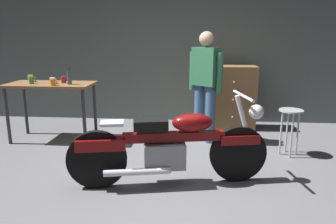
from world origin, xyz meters
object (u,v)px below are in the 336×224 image
(person_standing, at_px, (205,82))
(mug_red_diner, at_px, (64,80))
(shop_stool, at_px, (290,120))
(wooden_dresser, at_px, (232,97))
(mug_orange_travel, at_px, (53,82))
(bottle, at_px, (69,78))
(motorcycle, at_px, (171,146))
(mug_white_ceramic, at_px, (53,81))
(mug_green_speckled, at_px, (31,80))
(mug_yellow_tall, at_px, (31,78))

(person_standing, xyz_separation_m, mug_red_diner, (-2.17, -0.08, 0.03))
(shop_stool, distance_m, wooden_dresser, 1.44)
(person_standing, bearing_deg, wooden_dresser, -87.56)
(person_standing, height_order, mug_orange_travel, person_standing)
(shop_stool, xyz_separation_m, bottle, (-3.15, 0.29, 0.50))
(motorcycle, bearing_deg, bottle, 129.77)
(mug_orange_travel, relative_size, bottle, 0.46)
(mug_white_ceramic, relative_size, bottle, 0.46)
(person_standing, relative_size, mug_white_ceramic, 15.20)
(shop_stool, bearing_deg, wooden_dresser, 116.38)
(mug_green_speckled, bearing_deg, mug_white_ceramic, 7.81)
(mug_white_ceramic, bearing_deg, bottle, -9.90)
(mug_white_ceramic, relative_size, mug_orange_travel, 0.99)
(bottle, bearing_deg, wooden_dresser, 21.73)
(motorcycle, xyz_separation_m, mug_white_ceramic, (-1.89, 1.36, 0.50))
(shop_stool, distance_m, mug_orange_travel, 3.38)
(mug_orange_travel, bearing_deg, motorcycle, -33.01)
(mug_white_ceramic, distance_m, mug_orange_travel, 0.21)
(shop_stool, xyz_separation_m, mug_orange_travel, (-3.35, 0.15, 0.45))
(mug_red_diner, relative_size, mug_white_ceramic, 0.97)
(person_standing, distance_m, wooden_dresser, 1.00)
(shop_stool, bearing_deg, mug_yellow_tall, 172.25)
(mug_yellow_tall, height_order, mug_white_ceramic, mug_yellow_tall)
(person_standing, bearing_deg, motorcycle, 109.79)
(mug_red_diner, xyz_separation_m, mug_orange_travel, (-0.05, -0.28, -0.00))
(mug_orange_travel, bearing_deg, mug_red_diner, 80.53)
(shop_stool, bearing_deg, motorcycle, -146.54)
(motorcycle, distance_m, bottle, 2.15)
(mug_yellow_tall, bearing_deg, mug_green_speckled, -60.71)
(mug_green_speckled, bearing_deg, bottle, -0.64)
(person_standing, distance_m, bottle, 2.03)
(mug_white_ceramic, height_order, mug_orange_travel, mug_orange_travel)
(person_standing, height_order, wooden_dresser, person_standing)
(shop_stool, height_order, mug_red_diner, mug_red_diner)
(shop_stool, bearing_deg, mug_red_diner, 172.60)
(motorcycle, relative_size, mug_red_diner, 20.20)
(person_standing, distance_m, mug_green_speckled, 2.62)
(person_standing, xyz_separation_m, mug_white_ceramic, (-2.30, -0.17, 0.02))
(mug_orange_travel, xyz_separation_m, bottle, (0.20, 0.14, 0.05))
(person_standing, relative_size, wooden_dresser, 1.52)
(person_standing, bearing_deg, mug_yellow_tall, 34.30)
(mug_green_speckled, xyz_separation_m, bottle, (0.59, -0.01, 0.04))
(person_standing, relative_size, bottle, 6.93)
(mug_orange_travel, bearing_deg, mug_yellow_tall, 144.42)
(motorcycle, bearing_deg, mug_yellow_tall, 135.36)
(mug_red_diner, height_order, mug_white_ceramic, mug_red_diner)
(person_standing, xyz_separation_m, mug_yellow_tall, (-2.74, 0.02, 0.03))
(mug_green_speckled, bearing_deg, person_standing, 4.59)
(person_standing, xyz_separation_m, mug_green_speckled, (-2.61, -0.21, 0.03))
(mug_orange_travel, bearing_deg, wooden_dresser, 22.86)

